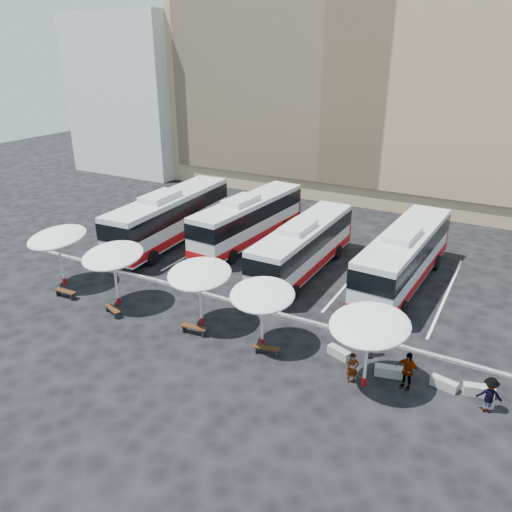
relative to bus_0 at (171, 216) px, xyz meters
The scene contains 26 objects.
ground 11.40m from the bus_0, 38.01° to the right, with size 120.00×120.00×0.00m, color black.
sandstone_building 28.48m from the bus_0, 70.56° to the left, with size 42.00×18.25×29.60m.
apartment_block 29.33m from the bus_0, 132.26° to the left, with size 14.00×14.00×18.00m, color silver.
curb_divider 11.09m from the bus_0, 35.93° to the right, with size 34.00×0.25×0.15m, color black.
bay_lines 9.15m from the bus_0, ahead, with size 24.15×12.00×0.01m.
bus_0 is the anchor object (origin of this frame).
bus_1 6.13m from the bus_0, 27.73° to the left, with size 3.45×12.50×3.92m.
bus_2 11.50m from the bus_0, ahead, with size 2.87×12.04×3.82m.
bus_3 17.96m from the bus_0, ahead, with size 3.46×12.92×4.06m.
sunshade_0 9.76m from the bus_0, 98.21° to the right, with size 4.67×4.70×3.86m.
sunshade_1 10.63m from the bus_0, 69.86° to the right, with size 3.59×3.63×3.75m.
sunshade_2 13.35m from the bus_0, 45.08° to the right, with size 3.91×3.95×3.66m.
sunshade_3 16.51m from the bus_0, 35.78° to the right, with size 4.01×4.04×3.46m.
sunshade_4 21.69m from the bus_0, 28.38° to the right, with size 4.48×4.51×3.74m.
wood_bench_0 11.02m from the bus_0, 89.12° to the right, with size 1.54×0.46×0.47m.
wood_bench_1 11.99m from the bus_0, 68.87° to the right, with size 1.42×0.83×0.42m.
wood_bench_2 14.35m from the bus_0, 47.43° to the right, with size 1.54×0.57×0.46m.
wood_bench_3 17.45m from the bus_0, 36.32° to the right, with size 1.38×0.62×0.41m.
conc_bench_0 19.43m from the bus_0, 26.77° to the right, with size 1.23×0.41×0.46m, color gray.
conc_bench_1 21.93m from the bus_0, 24.49° to the right, with size 1.32×0.44×0.49m, color gray.
conc_bench_2 24.06m from the bus_0, 21.36° to the right, with size 1.21×0.40×0.45m, color gray.
conc_bench_3 25.32m from the bus_0, 19.66° to the right, with size 1.31×0.44×0.49m, color gray.
passenger_0 21.26m from the bus_0, 29.28° to the right, with size 0.56×0.37×1.54m, color black.
passenger_1 20.19m from the bus_0, 22.97° to the right, with size 0.74×0.58×1.52m, color black.
passenger_2 22.91m from the bus_0, 24.75° to the right, with size 1.10×0.46×1.88m, color black.
passenger_3 26.03m from the bus_0, 21.37° to the right, with size 1.08×0.62×1.68m, color black.
Camera 1 is at (15.07, -22.34, 14.47)m, focal length 35.00 mm.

